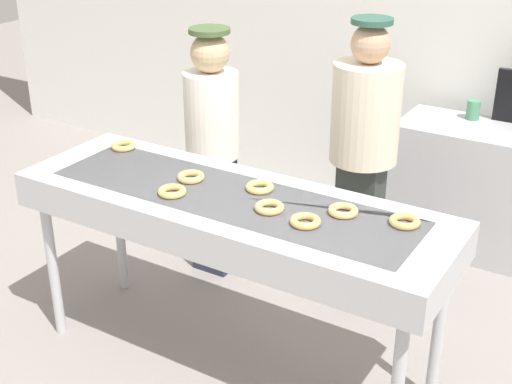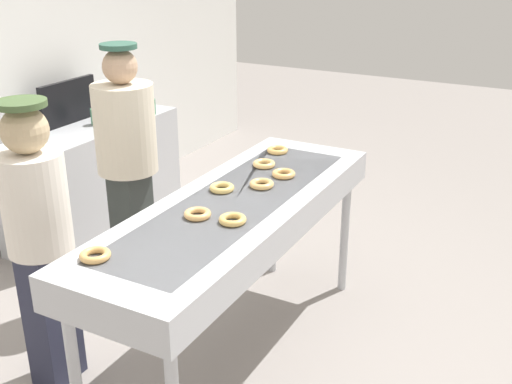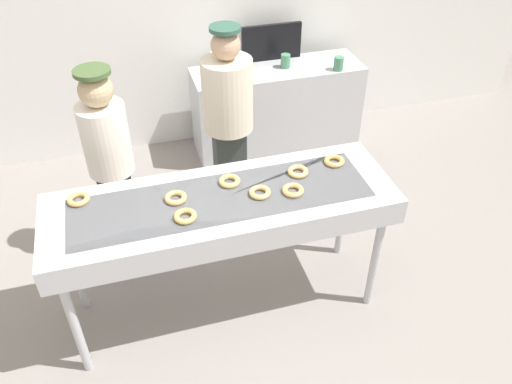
{
  "view_description": "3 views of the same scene",
  "coord_description": "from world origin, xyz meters",
  "px_view_note": "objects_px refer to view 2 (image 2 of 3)",
  "views": [
    {
      "loc": [
        1.68,
        -2.52,
        2.42
      ],
      "look_at": [
        0.11,
        0.06,
        1.0
      ],
      "focal_mm": 49.81,
      "sensor_mm": 36.0,
      "label": 1
    },
    {
      "loc": [
        -2.6,
        -1.52,
        2.26
      ],
      "look_at": [
        0.22,
        -0.01,
        0.95
      ],
      "focal_mm": 43.71,
      "sensor_mm": 36.0,
      "label": 2
    },
    {
      "loc": [
        -0.49,
        -2.44,
        2.97
      ],
      "look_at": [
        0.23,
        0.04,
        0.94
      ],
      "focal_mm": 36.48,
      "sensor_mm": 36.0,
      "label": 3
    }
  ],
  "objects_px": {
    "fryer_conveyor": "(235,216)",
    "glazed_donut_1": "(222,188)",
    "prep_counter": "(96,177)",
    "glazed_donut_2": "(233,220)",
    "glazed_donut_6": "(197,214)",
    "glazed_donut_4": "(264,164)",
    "glazed_donut_7": "(284,174)",
    "worker_baker": "(127,157)",
    "paper_cup_0": "(150,107)",
    "worker_assistant": "(40,233)",
    "glazed_donut_5": "(277,150)",
    "paper_cup_2": "(38,129)",
    "glazed_donut_0": "(95,255)",
    "paper_cup_1": "(96,116)",
    "menu_display": "(68,102)",
    "glazed_donut_3": "(262,184)"
  },
  "relations": [
    {
      "from": "glazed_donut_5",
      "to": "glazed_donut_7",
      "type": "relative_size",
      "value": 1.0
    },
    {
      "from": "glazed_donut_4",
      "to": "prep_counter",
      "type": "distance_m",
      "value": 1.93
    },
    {
      "from": "paper_cup_1",
      "to": "menu_display",
      "type": "height_order",
      "value": "menu_display"
    },
    {
      "from": "glazed_donut_5",
      "to": "prep_counter",
      "type": "distance_m",
      "value": 1.84
    },
    {
      "from": "glazed_donut_6",
      "to": "paper_cup_0",
      "type": "distance_m",
      "value": 2.43
    },
    {
      "from": "glazed_donut_0",
      "to": "prep_counter",
      "type": "relative_size",
      "value": 0.08
    },
    {
      "from": "paper_cup_0",
      "to": "glazed_donut_1",
      "type": "bearing_deg",
      "value": -132.31
    },
    {
      "from": "paper_cup_0",
      "to": "prep_counter",
      "type": "bearing_deg",
      "value": 159.91
    },
    {
      "from": "glazed_donut_2",
      "to": "glazed_donut_6",
      "type": "height_order",
      "value": "same"
    },
    {
      "from": "paper_cup_0",
      "to": "paper_cup_2",
      "type": "bearing_deg",
      "value": 160.57
    },
    {
      "from": "glazed_donut_5",
      "to": "paper_cup_2",
      "type": "distance_m",
      "value": 1.9
    },
    {
      "from": "glazed_donut_2",
      "to": "paper_cup_1",
      "type": "relative_size",
      "value": 1.05
    },
    {
      "from": "glazed_donut_0",
      "to": "glazed_donut_6",
      "type": "height_order",
      "value": "same"
    },
    {
      "from": "glazed_donut_2",
      "to": "glazed_donut_4",
      "type": "relative_size",
      "value": 1.0
    },
    {
      "from": "glazed_donut_2",
      "to": "glazed_donut_4",
      "type": "distance_m",
      "value": 0.82
    },
    {
      "from": "fryer_conveyor",
      "to": "prep_counter",
      "type": "distance_m",
      "value": 2.19
    },
    {
      "from": "glazed_donut_1",
      "to": "glazed_donut_5",
      "type": "distance_m",
      "value": 0.73
    },
    {
      "from": "glazed_donut_0",
      "to": "worker_assistant",
      "type": "height_order",
      "value": "worker_assistant"
    },
    {
      "from": "glazed_donut_7",
      "to": "worker_baker",
      "type": "height_order",
      "value": "worker_baker"
    },
    {
      "from": "prep_counter",
      "to": "paper_cup_2",
      "type": "distance_m",
      "value": 0.66
    },
    {
      "from": "glazed_donut_0",
      "to": "menu_display",
      "type": "relative_size",
      "value": 0.23
    },
    {
      "from": "glazed_donut_2",
      "to": "menu_display",
      "type": "xyz_separation_m",
      "value": [
        1.23,
        2.24,
        0.04
      ]
    },
    {
      "from": "glazed_donut_5",
      "to": "paper_cup_2",
      "type": "xyz_separation_m",
      "value": [
        -0.23,
        1.88,
        -0.07
      ]
    },
    {
      "from": "glazed_donut_7",
      "to": "paper_cup_0",
      "type": "bearing_deg",
      "value": 58.73
    },
    {
      "from": "fryer_conveyor",
      "to": "prep_counter",
      "type": "relative_size",
      "value": 1.33
    },
    {
      "from": "worker_baker",
      "to": "prep_counter",
      "type": "distance_m",
      "value": 1.32
    },
    {
      "from": "glazed_donut_5",
      "to": "glazed_donut_4",
      "type": "bearing_deg",
      "value": -170.64
    },
    {
      "from": "worker_baker",
      "to": "paper_cup_2",
      "type": "xyz_separation_m",
      "value": [
        0.31,
        1.1,
        -0.06
      ]
    },
    {
      "from": "glazed_donut_2",
      "to": "glazed_donut_5",
      "type": "bearing_deg",
      "value": 14.91
    },
    {
      "from": "glazed_donut_4",
      "to": "menu_display",
      "type": "height_order",
      "value": "menu_display"
    },
    {
      "from": "glazed_donut_4",
      "to": "paper_cup_2",
      "type": "distance_m",
      "value": 1.93
    },
    {
      "from": "worker_baker",
      "to": "glazed_donut_6",
      "type": "bearing_deg",
      "value": 62.44
    },
    {
      "from": "glazed_donut_3",
      "to": "worker_baker",
      "type": "xyz_separation_m",
      "value": [
        0.04,
        0.97,
        -0.01
      ]
    },
    {
      "from": "glazed_donut_1",
      "to": "glazed_donut_4",
      "type": "bearing_deg",
      "value": -2.98
    },
    {
      "from": "glazed_donut_1",
      "to": "menu_display",
      "type": "bearing_deg",
      "value": 65.46
    },
    {
      "from": "fryer_conveyor",
      "to": "glazed_donut_0",
      "type": "distance_m",
      "value": 0.87
    },
    {
      "from": "glazed_donut_4",
      "to": "worker_baker",
      "type": "relative_size",
      "value": 0.08
    },
    {
      "from": "glazed_donut_1",
      "to": "prep_counter",
      "type": "relative_size",
      "value": 0.08
    },
    {
      "from": "glazed_donut_1",
      "to": "paper_cup_2",
      "type": "xyz_separation_m",
      "value": [
        0.5,
        1.91,
        -0.07
      ]
    },
    {
      "from": "glazed_donut_3",
      "to": "glazed_donut_6",
      "type": "xyz_separation_m",
      "value": [
        -0.51,
        0.09,
        0.0
      ]
    },
    {
      "from": "glazed_donut_0",
      "to": "fryer_conveyor",
      "type": "bearing_deg",
      "value": -13.98
    },
    {
      "from": "glazed_donut_3",
      "to": "menu_display",
      "type": "xyz_separation_m",
      "value": [
        0.75,
        2.15,
        0.04
      ]
    },
    {
      "from": "glazed_donut_4",
      "to": "paper_cup_0",
      "type": "distance_m",
      "value": 1.88
    },
    {
      "from": "fryer_conveyor",
      "to": "paper_cup_1",
      "type": "height_order",
      "value": "paper_cup_1"
    },
    {
      "from": "worker_baker",
      "to": "paper_cup_2",
      "type": "bearing_deg",
      "value": -101.46
    },
    {
      "from": "worker_baker",
      "to": "worker_assistant",
      "type": "xyz_separation_m",
      "value": [
        -0.91,
        -0.17,
        -0.1
      ]
    },
    {
      "from": "fryer_conveyor",
      "to": "glazed_donut_1",
      "type": "height_order",
      "value": "glazed_donut_1"
    },
    {
      "from": "glazed_donut_3",
      "to": "glazed_donut_0",
      "type": "bearing_deg",
      "value": 167.26
    },
    {
      "from": "menu_display",
      "to": "paper_cup_0",
      "type": "bearing_deg",
      "value": -37.33
    },
    {
      "from": "glazed_donut_3",
      "to": "glazed_donut_7",
      "type": "height_order",
      "value": "same"
    }
  ]
}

